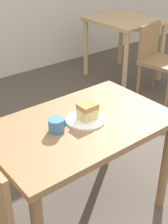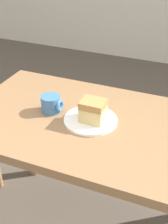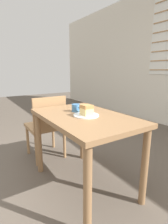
# 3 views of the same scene
# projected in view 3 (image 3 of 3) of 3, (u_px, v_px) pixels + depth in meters

# --- Properties ---
(ground_plane) EXTENTS (14.00, 14.00, 0.00)m
(ground_plane) POSITION_uv_depth(u_px,v_px,m) (42.00, 211.00, 1.45)
(ground_plane) COLOR brown
(dining_table_near) EXTENTS (1.06, 0.67, 0.73)m
(dining_table_near) POSITION_uv_depth(u_px,v_px,m) (84.00, 127.00, 1.63)
(dining_table_near) COLOR olive
(dining_table_near) RESTS_ON ground_plane
(chair_near_window) EXTENTS (0.43, 0.43, 0.83)m
(chair_near_window) POSITION_uv_depth(u_px,v_px,m) (47.00, 124.00, 2.23)
(chair_near_window) COLOR #9E754C
(chair_near_window) RESTS_ON ground_plane
(plate) EXTENTS (0.23, 0.23, 0.01)m
(plate) POSITION_uv_depth(u_px,v_px,m) (86.00, 115.00, 1.58)
(plate) COLOR white
(plate) RESTS_ON dining_table_near
(cake_slice) EXTENTS (0.10, 0.09, 0.09)m
(cake_slice) POSITION_uv_depth(u_px,v_px,m) (87.00, 110.00, 1.55)
(cake_slice) COLOR #E0C67F
(cake_slice) RESTS_ON plate
(coffee_mug) EXTENTS (0.10, 0.09, 0.08)m
(coffee_mug) POSITION_uv_depth(u_px,v_px,m) (76.00, 108.00, 1.73)
(coffee_mug) COLOR teal
(coffee_mug) RESTS_ON dining_table_near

